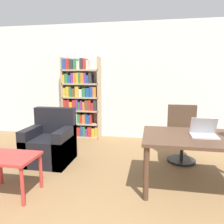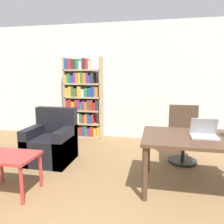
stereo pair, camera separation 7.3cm
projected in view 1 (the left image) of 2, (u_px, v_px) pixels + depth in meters
wall_back at (143, 82)px, 5.09m from camera, size 8.00×0.06×2.70m
desk at (197, 143)px, 2.86m from camera, size 1.40×0.95×0.72m
laptop at (204, 132)px, 2.83m from camera, size 0.33×0.25×0.24m
office_chair at (182, 135)px, 3.85m from camera, size 0.52×0.52×0.98m
side_table_blue at (9, 162)px, 2.74m from camera, size 0.67×0.50×0.51m
armchair at (50, 144)px, 3.81m from camera, size 0.75×0.73×0.93m
bookshelf at (80, 100)px, 5.24m from camera, size 0.92×0.28×1.92m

